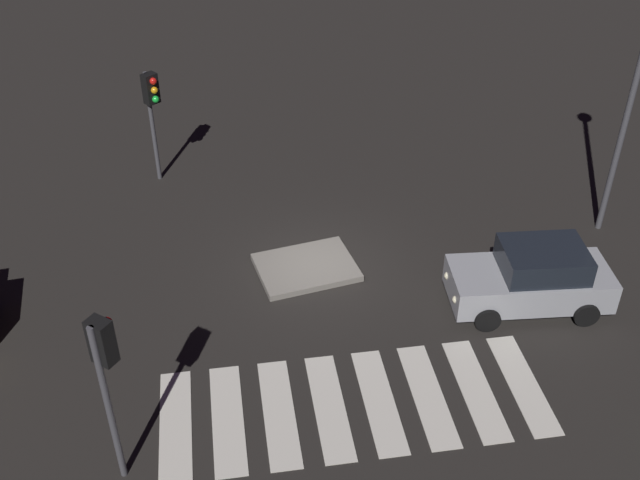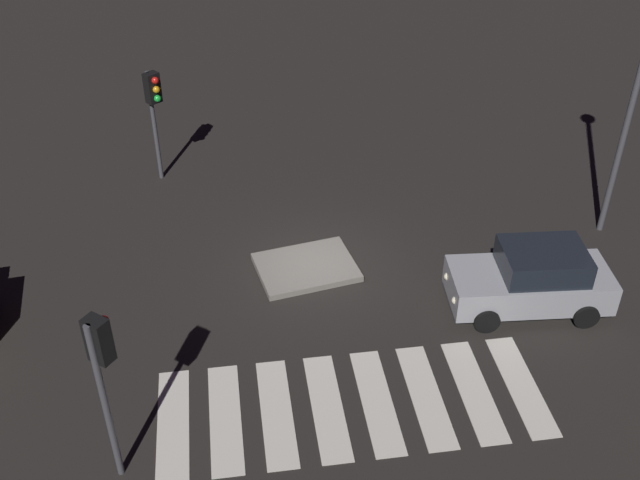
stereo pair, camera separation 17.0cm
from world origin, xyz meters
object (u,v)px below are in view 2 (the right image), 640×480
object	(u,v)px
traffic_island	(306,267)
traffic_light_south	(102,361)
traffic_light_west	(154,100)
car_silver	(532,279)

from	to	relation	value
traffic_island	traffic_light_south	size ratio (longest dim) A/B	0.74
traffic_light_south	traffic_light_west	size ratio (longest dim) A/B	1.08
traffic_light_south	traffic_light_west	bearing A→B (deg)	36.54
car_silver	traffic_island	bearing A→B (deg)	-18.65
traffic_island	traffic_light_south	xyz separation A→B (m)	(-4.59, -6.13, 3.00)
traffic_light_south	traffic_light_west	xyz separation A→B (m)	(0.53, 11.73, -0.23)
traffic_island	car_silver	xyz separation A→B (m)	(5.58, -2.37, 0.80)
car_silver	traffic_light_south	size ratio (longest dim) A/B	1.05
traffic_island	car_silver	size ratio (longest dim) A/B	0.70
car_silver	traffic_light_west	bearing A→B (deg)	-35.21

